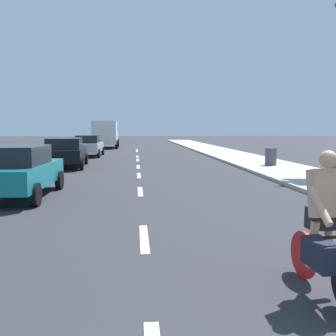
{
  "coord_description": "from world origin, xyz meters",
  "views": [
    {
      "loc": [
        -0.15,
        0.21,
        2.09
      ],
      "look_at": [
        0.66,
        9.29,
        1.1
      ],
      "focal_mm": 39.34,
      "sensor_mm": 36.0,
      "label": 1
    }
  ],
  "objects_px": {
    "cyclist": "(324,231)",
    "parked_car_black": "(66,152)",
    "trash_bin_far": "(271,157)",
    "parked_car_teal": "(19,170)",
    "delivery_truck": "(105,134)",
    "parked_car_silver": "(89,145)"
  },
  "relations": [
    {
      "from": "trash_bin_far",
      "to": "parked_car_black",
      "type": "bearing_deg",
      "value": 173.52
    },
    {
      "from": "parked_car_teal",
      "to": "trash_bin_far",
      "type": "xyz_separation_m",
      "value": [
        10.64,
        7.49,
        -0.24
      ]
    },
    {
      "from": "cyclist",
      "to": "parked_car_black",
      "type": "height_order",
      "value": "cyclist"
    },
    {
      "from": "parked_car_black",
      "to": "parked_car_teal",
      "type": "bearing_deg",
      "value": -91.84
    },
    {
      "from": "delivery_truck",
      "to": "parked_car_teal",
      "type": "bearing_deg",
      "value": -91.54
    },
    {
      "from": "parked_car_teal",
      "to": "delivery_truck",
      "type": "height_order",
      "value": "delivery_truck"
    },
    {
      "from": "cyclist",
      "to": "parked_car_silver",
      "type": "distance_m",
      "value": 24.19
    },
    {
      "from": "parked_car_teal",
      "to": "parked_car_silver",
      "type": "relative_size",
      "value": 0.99
    },
    {
      "from": "parked_car_silver",
      "to": "trash_bin_far",
      "type": "xyz_separation_m",
      "value": [
        10.58,
        -8.9,
        -0.24
      ]
    },
    {
      "from": "parked_car_teal",
      "to": "parked_car_black",
      "type": "bearing_deg",
      "value": 92.77
    },
    {
      "from": "cyclist",
      "to": "parked_car_teal",
      "type": "distance_m",
      "value": 9.17
    },
    {
      "from": "parked_car_teal",
      "to": "parked_car_silver",
      "type": "xyz_separation_m",
      "value": [
        0.06,
        16.39,
        0.0
      ]
    },
    {
      "from": "cyclist",
      "to": "trash_bin_far",
      "type": "relative_size",
      "value": 1.99
    },
    {
      "from": "parked_car_teal",
      "to": "delivery_truck",
      "type": "relative_size",
      "value": 0.66
    },
    {
      "from": "parked_car_teal",
      "to": "trash_bin_far",
      "type": "distance_m",
      "value": 13.01
    },
    {
      "from": "parked_car_black",
      "to": "cyclist",
      "type": "bearing_deg",
      "value": -72.47
    },
    {
      "from": "cyclist",
      "to": "trash_bin_far",
      "type": "bearing_deg",
      "value": -110.75
    },
    {
      "from": "parked_car_teal",
      "to": "parked_car_silver",
      "type": "bearing_deg",
      "value": 91.13
    },
    {
      "from": "cyclist",
      "to": "delivery_truck",
      "type": "bearing_deg",
      "value": -83.65
    },
    {
      "from": "parked_car_teal",
      "to": "delivery_truck",
      "type": "xyz_separation_m",
      "value": [
        0.39,
        28.08,
        0.67
      ]
    },
    {
      "from": "parked_car_black",
      "to": "parked_car_silver",
      "type": "relative_size",
      "value": 1.1
    },
    {
      "from": "delivery_truck",
      "to": "parked_car_black",
      "type": "bearing_deg",
      "value": -92.54
    }
  ]
}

